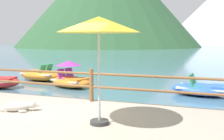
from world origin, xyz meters
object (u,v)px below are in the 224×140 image
Objects in this scene: pedal_boat_2 at (41,75)px; pedal_boat_5 at (70,78)px; dog_resting at (20,106)px; beach_umbrella at (99,26)px; pedal_boat_1 at (202,89)px.

pedal_boat_5 is at bearing -26.69° from pedal_boat_2.
pedal_boat_2 is 1.13× the size of pedal_boat_5.
pedal_boat_5 reaches higher than dog_resting.
dog_resting is 5.39m from pedal_boat_5.
beach_umbrella is 0.92× the size of pedal_boat_1.
pedal_boat_5 is at bearing -178.63° from pedal_boat_1.
dog_resting is 0.42× the size of pedal_boat_5.
pedal_boat_2 is (-8.11, 1.08, 0.06)m from pedal_boat_1.
beach_umbrella reaches higher than dog_resting.
pedal_boat_5 reaches higher than pedal_boat_2.
pedal_boat_1 is 8.18m from pedal_boat_2.
pedal_boat_1 is (4.35, 5.35, -0.28)m from dog_resting.
pedal_boat_2 is (-5.99, 6.71, -2.14)m from beach_umbrella.
pedal_boat_5 is at bearing 123.07° from beach_umbrella.
pedal_boat_1 is at bearing 50.91° from dog_resting.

